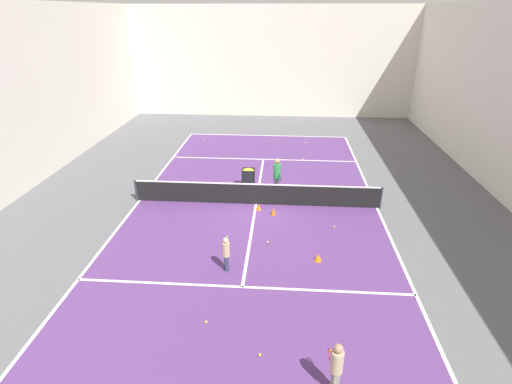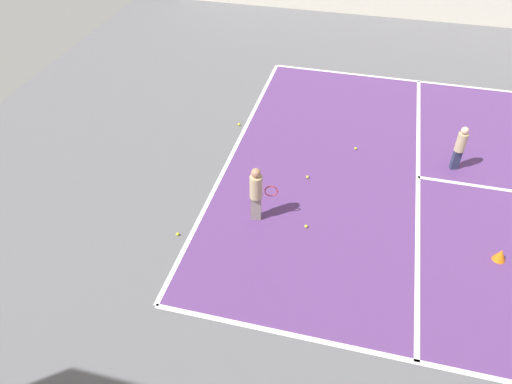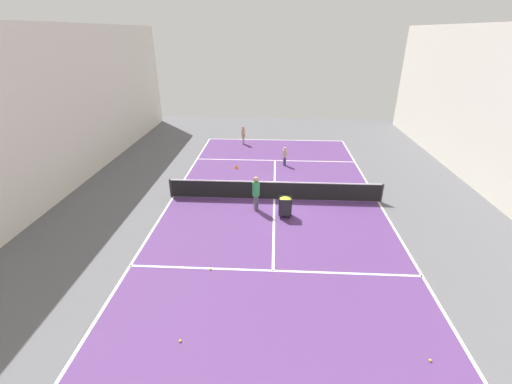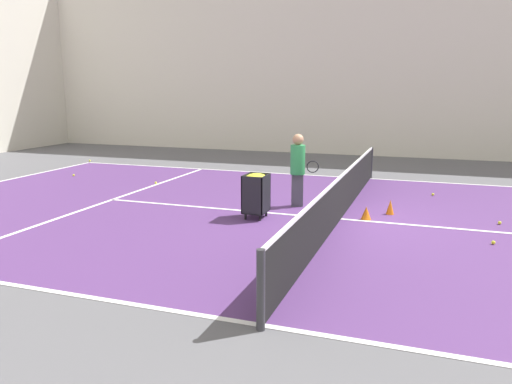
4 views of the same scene
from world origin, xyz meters
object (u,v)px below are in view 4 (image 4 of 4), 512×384
(tennis_net, at_px, (341,196))
(training_cone_1, at_px, (390,207))
(ball_cart, at_px, (256,187))
(coach_at_net, at_px, (298,165))
(training_cone_0, at_px, (366,213))

(tennis_net, bearing_deg, training_cone_1, -50.50)
(ball_cart, distance_m, training_cone_1, 2.98)
(coach_at_net, xyz_separation_m, training_cone_0, (-0.71, -1.67, -0.82))
(ball_cart, height_order, training_cone_1, ball_cart)
(ball_cart, xyz_separation_m, training_cone_0, (0.63, -2.22, -0.52))
(ball_cart, bearing_deg, tennis_net, -74.30)
(tennis_net, height_order, coach_at_net, coach_at_net)
(training_cone_0, bearing_deg, training_cone_1, -34.68)
(ball_cart, relative_size, training_cone_0, 3.48)
(tennis_net, xyz_separation_m, training_cone_0, (0.14, -0.50, -0.36))
(coach_at_net, xyz_separation_m, training_cone_1, (-0.08, -2.10, -0.80))
(training_cone_1, bearing_deg, tennis_net, 129.50)
(tennis_net, distance_m, ball_cart, 1.79)
(ball_cart, height_order, training_cone_0, ball_cart)
(tennis_net, distance_m, coach_at_net, 1.52)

